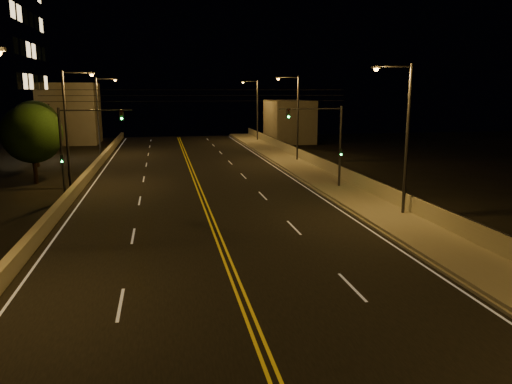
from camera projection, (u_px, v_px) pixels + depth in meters
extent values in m
cube|color=black|center=(215.00, 229.00, 28.30)|extent=(18.00, 120.00, 0.02)
cube|color=gray|center=(392.00, 218.00, 30.24)|extent=(3.60, 120.00, 0.30)
cube|color=gray|center=(363.00, 221.00, 29.91)|extent=(0.14, 120.00, 0.15)
cube|color=#9F9B85|center=(418.00, 207.00, 30.41)|extent=(0.30, 120.00, 1.00)
cube|color=#9F9B85|center=(40.00, 231.00, 26.53)|extent=(0.45, 120.00, 0.83)
cube|color=slate|center=(289.00, 121.00, 76.45)|extent=(6.00, 10.00, 6.30)
cube|color=slate|center=(70.00, 114.00, 73.80)|extent=(8.00, 8.00, 8.86)
cylinder|color=black|center=(419.00, 198.00, 30.30)|extent=(0.06, 120.00, 0.06)
cube|color=silver|center=(55.00, 237.00, 26.74)|extent=(0.12, 116.00, 0.00)
cube|color=silver|center=(358.00, 222.00, 29.86)|extent=(0.12, 116.00, 0.00)
cube|color=gold|center=(212.00, 229.00, 28.27)|extent=(0.12, 116.00, 0.00)
cube|color=gold|center=(218.00, 229.00, 28.33)|extent=(0.12, 116.00, 0.00)
cube|color=silver|center=(120.00, 304.00, 18.34)|extent=(0.12, 3.00, 0.00)
cube|color=silver|center=(133.00, 236.00, 27.00)|extent=(0.12, 3.00, 0.00)
cube|color=silver|center=(140.00, 201.00, 35.67)|extent=(0.12, 3.00, 0.00)
cube|color=silver|center=(144.00, 179.00, 44.33)|extent=(0.12, 3.00, 0.00)
cube|color=silver|center=(146.00, 165.00, 53.00)|extent=(0.12, 3.00, 0.00)
cube|color=silver|center=(148.00, 154.00, 61.67)|extent=(0.12, 3.00, 0.00)
cube|color=silver|center=(150.00, 146.00, 70.33)|extent=(0.12, 3.00, 0.00)
cube|color=silver|center=(151.00, 140.00, 79.00)|extent=(0.12, 3.00, 0.00)
cube|color=silver|center=(352.00, 287.00, 19.97)|extent=(0.12, 3.00, 0.00)
cube|color=silver|center=(294.00, 228.00, 28.64)|extent=(0.12, 3.00, 0.00)
cube|color=silver|center=(263.00, 196.00, 37.30)|extent=(0.12, 3.00, 0.00)
cube|color=silver|center=(243.00, 176.00, 45.97)|extent=(0.12, 3.00, 0.00)
cube|color=silver|center=(230.00, 162.00, 54.64)|extent=(0.12, 3.00, 0.00)
cube|color=silver|center=(221.00, 153.00, 63.30)|extent=(0.12, 3.00, 0.00)
cube|color=silver|center=(213.00, 145.00, 71.97)|extent=(0.12, 3.00, 0.00)
cube|color=silver|center=(208.00, 139.00, 80.64)|extent=(0.12, 3.00, 0.00)
cylinder|color=#2D2D33|center=(407.00, 143.00, 30.14)|extent=(0.20, 0.20, 9.29)
cylinder|color=#2D2D33|center=(394.00, 66.00, 29.04)|extent=(2.20, 0.12, 0.12)
cube|color=#2D2D33|center=(376.00, 67.00, 28.86)|extent=(0.50, 0.25, 0.14)
sphere|color=#FF9E2D|center=(376.00, 69.00, 28.88)|extent=(0.28, 0.28, 0.28)
cylinder|color=#2D2D33|center=(298.00, 120.00, 54.06)|extent=(0.20, 0.20, 9.29)
cylinder|color=#2D2D33|center=(288.00, 77.00, 52.97)|extent=(2.20, 0.12, 0.12)
cube|color=#2D2D33|center=(278.00, 78.00, 52.78)|extent=(0.50, 0.25, 0.14)
sphere|color=#FF9E2D|center=(278.00, 79.00, 52.80)|extent=(0.28, 0.28, 0.28)
cylinder|color=#2D2D33|center=(257.00, 111.00, 76.43)|extent=(0.20, 0.20, 9.29)
cylinder|color=#2D2D33|center=(250.00, 81.00, 75.33)|extent=(2.20, 0.12, 0.12)
cube|color=#2D2D33|center=(243.00, 82.00, 75.15)|extent=(0.50, 0.25, 0.14)
sphere|color=#FF9E2D|center=(243.00, 82.00, 75.17)|extent=(0.28, 0.28, 0.28)
cylinder|color=#2D2D33|center=(66.00, 130.00, 39.52)|extent=(0.20, 0.20, 9.29)
cylinder|color=#2D2D33|center=(77.00, 72.00, 38.83)|extent=(2.20, 0.12, 0.12)
cube|color=#2D2D33|center=(92.00, 73.00, 39.04)|extent=(0.50, 0.25, 0.14)
sphere|color=#FF9E2D|center=(92.00, 75.00, 39.06)|extent=(0.28, 0.28, 0.28)
cylinder|color=#2D2D33|center=(98.00, 117.00, 59.88)|extent=(0.20, 0.20, 9.29)
cylinder|color=#2D2D33|center=(105.00, 79.00, 59.19)|extent=(2.20, 0.12, 0.12)
cube|color=#2D2D33|center=(115.00, 79.00, 59.40)|extent=(0.50, 0.25, 0.14)
sphere|color=#FF9E2D|center=(115.00, 80.00, 59.42)|extent=(0.28, 0.28, 0.28)
cylinder|color=#2D2D33|center=(340.00, 148.00, 39.21)|extent=(0.18, 0.18, 6.59)
cylinder|color=#2D2D33|center=(310.00, 109.00, 38.14)|extent=(5.00, 0.10, 0.10)
cube|color=black|center=(288.00, 114.00, 37.89)|extent=(0.28, 0.18, 0.80)
sphere|color=#19FF4C|center=(289.00, 117.00, 37.83)|extent=(0.14, 0.14, 0.14)
cube|color=black|center=(341.00, 152.00, 39.12)|extent=(0.22, 0.14, 0.55)
cylinder|color=#2D2D33|center=(62.00, 154.00, 35.42)|extent=(0.18, 0.18, 6.59)
cylinder|color=#2D2D33|center=(96.00, 110.00, 35.26)|extent=(5.00, 0.10, 0.10)
cube|color=black|center=(122.00, 115.00, 35.65)|extent=(0.28, 0.18, 0.80)
sphere|color=#19FF4C|center=(122.00, 119.00, 35.60)|extent=(0.14, 0.14, 0.14)
cube|color=black|center=(62.00, 159.00, 35.34)|extent=(0.22, 0.14, 0.55)
cylinder|color=black|center=(199.00, 101.00, 36.06)|extent=(22.00, 0.03, 0.03)
cylinder|color=black|center=(199.00, 95.00, 35.98)|extent=(22.00, 0.03, 0.03)
cylinder|color=black|center=(199.00, 90.00, 35.90)|extent=(22.00, 0.03, 0.03)
cylinder|color=black|center=(35.00, 170.00, 42.21)|extent=(0.36, 0.36, 2.34)
sphere|color=black|center=(32.00, 134.00, 41.61)|extent=(4.94, 4.94, 4.94)
cylinder|color=black|center=(37.00, 155.00, 51.47)|extent=(0.36, 0.36, 2.37)
sphere|color=black|center=(35.00, 125.00, 50.85)|extent=(5.00, 5.00, 5.00)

